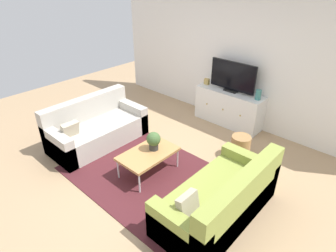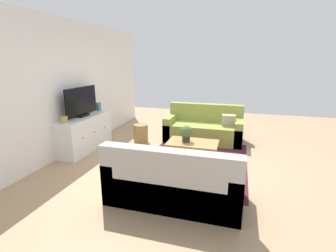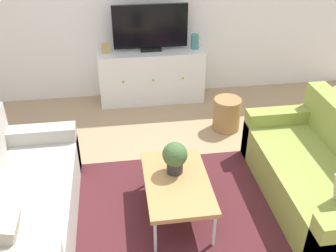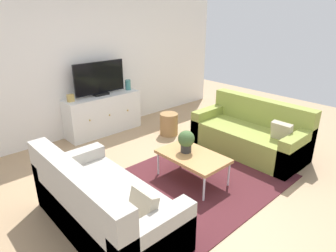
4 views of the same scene
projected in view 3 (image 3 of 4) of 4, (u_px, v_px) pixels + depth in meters
The scene contains 12 objects.
ground_plane at pixel (174, 207), 3.80m from camera, with size 10.00×10.00×0.00m, color tan.
wall_back at pixel (145, 0), 5.23m from camera, with size 6.40×0.12×2.70m, color white.
area_rug at pixel (176, 217), 3.67m from camera, with size 2.50×1.90×0.01m, color #4C1E23.
couch_left_side at pixel (12, 207), 3.38m from camera, with size 0.87×1.81×0.85m.
couch_right_side at pixel (324, 177), 3.73m from camera, with size 0.87×1.81×0.85m.
coffee_table at pixel (177, 183), 3.53m from camera, with size 0.58×0.94×0.40m.
potted_plant at pixel (175, 157), 3.53m from camera, with size 0.23×0.23×0.31m.
tv_console at pixel (152, 76), 5.52m from camera, with size 1.45×0.47×0.74m.
flat_screen_tv at pixel (150, 28), 5.18m from camera, with size 1.00×0.16×0.62m.
glass_vase at pixel (195, 42), 5.34m from camera, with size 0.11×0.11×0.20m, color teal.
mantel_clock at pixel (106, 48), 5.21m from camera, with size 0.11×0.07×0.13m, color tan.
wicker_basket at pixel (227, 114), 4.91m from camera, with size 0.34×0.34×0.42m, color #9E7547.
Camera 3 is at (-0.46, -2.78, 2.66)m, focal length 41.78 mm.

